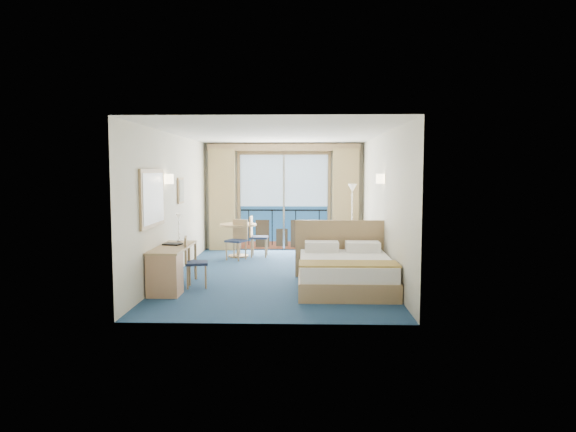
# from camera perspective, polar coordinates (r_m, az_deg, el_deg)

# --- Properties ---
(floor) EXTENTS (6.50, 6.50, 0.00)m
(floor) POSITION_cam_1_polar(r_m,az_deg,el_deg) (10.00, -1.14, -6.47)
(floor) COLOR navy
(floor) RESTS_ON ground
(room_walls) EXTENTS (4.04, 6.54, 2.72)m
(room_walls) POSITION_cam_1_polar(r_m,az_deg,el_deg) (9.81, -1.16, 3.76)
(room_walls) COLOR beige
(room_walls) RESTS_ON ground
(balcony_door) EXTENTS (2.36, 0.03, 2.52)m
(balcony_door) POSITION_cam_1_polar(r_m,az_deg,el_deg) (13.05, -0.49, 1.29)
(balcony_door) COLOR navy
(balcony_door) RESTS_ON room_walls
(curtain_left) EXTENTS (0.65, 0.22, 2.55)m
(curtain_left) POSITION_cam_1_polar(r_m,az_deg,el_deg) (13.04, -7.31, 1.82)
(curtain_left) COLOR tan
(curtain_left) RESTS_ON room_walls
(curtain_right) EXTENTS (0.65, 0.22, 2.55)m
(curtain_right) POSITION_cam_1_polar(r_m,az_deg,el_deg) (12.93, 6.40, 1.80)
(curtain_right) COLOR tan
(curtain_right) RESTS_ON room_walls
(pelmet) EXTENTS (3.80, 0.25, 0.18)m
(pelmet) POSITION_cam_1_polar(r_m,az_deg,el_deg) (12.91, -0.48, 7.62)
(pelmet) COLOR tan
(pelmet) RESTS_ON room_walls
(mirror) EXTENTS (0.05, 1.25, 0.95)m
(mirror) POSITION_cam_1_polar(r_m,az_deg,el_deg) (8.66, -14.81, 1.93)
(mirror) COLOR tan
(mirror) RESTS_ON room_walls
(wall_print) EXTENTS (0.04, 0.42, 0.52)m
(wall_print) POSITION_cam_1_polar(r_m,az_deg,el_deg) (10.54, -11.82, 2.78)
(wall_print) COLOR tan
(wall_print) RESTS_ON room_walls
(sconce_left) EXTENTS (0.18, 0.18, 0.18)m
(sconce_left) POSITION_cam_1_polar(r_m,az_deg,el_deg) (9.51, -13.14, 4.03)
(sconce_left) COLOR #FFE7B2
(sconce_left) RESTS_ON room_walls
(sconce_right) EXTENTS (0.18, 0.18, 0.18)m
(sconce_right) POSITION_cam_1_polar(r_m,az_deg,el_deg) (9.75, 10.28, 4.10)
(sconce_right) COLOR #FFE7B2
(sconce_right) RESTS_ON room_walls
(bed) EXTENTS (1.71, 2.03, 1.08)m
(bed) POSITION_cam_1_polar(r_m,az_deg,el_deg) (8.82, 6.32, -6.06)
(bed) COLOR tan
(bed) RESTS_ON ground
(nightstand) EXTENTS (0.45, 0.43, 0.59)m
(nightstand) POSITION_cam_1_polar(r_m,az_deg,el_deg) (10.24, 8.81, -4.59)
(nightstand) COLOR tan
(nightstand) RESTS_ON ground
(phone) EXTENTS (0.24, 0.22, 0.09)m
(phone) POSITION_cam_1_polar(r_m,az_deg,el_deg) (10.16, 8.65, -2.74)
(phone) COLOR beige
(phone) RESTS_ON nightstand
(armchair) EXTENTS (1.05, 1.06, 0.74)m
(armchair) POSITION_cam_1_polar(r_m,az_deg,el_deg) (12.19, 5.50, -2.66)
(armchair) COLOR #4F5460
(armchair) RESTS_ON ground
(floor_lamp) EXTENTS (0.23, 0.23, 1.69)m
(floor_lamp) POSITION_cam_1_polar(r_m,az_deg,el_deg) (12.32, 7.15, 1.66)
(floor_lamp) COLOR silver
(floor_lamp) RESTS_ON ground
(desk) EXTENTS (0.53, 1.53, 0.72)m
(desk) POSITION_cam_1_polar(r_m,az_deg,el_deg) (8.59, -13.34, -5.81)
(desk) COLOR tan
(desk) RESTS_ON ground
(desk_chair) EXTENTS (0.45, 0.44, 0.87)m
(desk_chair) POSITION_cam_1_polar(r_m,az_deg,el_deg) (8.96, -10.62, -4.71)
(desk_chair) COLOR #1E2946
(desk_chair) RESTS_ON ground
(folder) EXTENTS (0.34, 0.28, 0.03)m
(folder) POSITION_cam_1_polar(r_m,az_deg,el_deg) (9.11, -12.70, -3.06)
(folder) COLOR black
(folder) RESTS_ON desk
(desk_lamp) EXTENTS (0.13, 0.13, 0.50)m
(desk_lamp) POSITION_cam_1_polar(r_m,az_deg,el_deg) (9.35, -12.05, -0.63)
(desk_lamp) COLOR silver
(desk_lamp) RESTS_ON desk
(round_table) EXTENTS (0.85, 0.85, 0.77)m
(round_table) POSITION_cam_1_polar(r_m,az_deg,el_deg) (12.01, -5.55, -1.76)
(round_table) COLOR tan
(round_table) RESTS_ON ground
(table_chair_a) EXTENTS (0.42, 0.41, 0.94)m
(table_chair_a) POSITION_cam_1_polar(r_m,az_deg,el_deg) (11.98, -3.62, -2.01)
(table_chair_a) COLOR #1E2946
(table_chair_a) RESTS_ON ground
(table_chair_b) EXTENTS (0.52, 0.52, 0.90)m
(table_chair_b) POSITION_cam_1_polar(r_m,az_deg,el_deg) (11.63, -5.59, -2.35)
(table_chair_b) COLOR #1E2946
(table_chair_b) RESTS_ON ground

